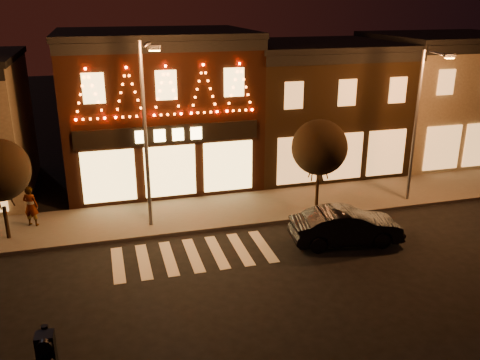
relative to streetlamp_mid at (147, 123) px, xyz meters
name	(u,v)px	position (x,y,z in m)	size (l,w,h in m)	color
ground	(215,309)	(1.29, -6.95, -4.92)	(120.00, 120.00, 0.00)	black
sidewalk_far	(218,211)	(3.29, 1.05, -4.85)	(44.00, 4.00, 0.15)	#47423D
building_pulp	(158,107)	(1.29, 7.02, -0.76)	(10.20, 8.34, 8.30)	black
building_right_a	(315,105)	(10.79, 7.04, -1.16)	(9.20, 8.28, 7.50)	black
building_right_b	(443,96)	(19.79, 7.04, -1.01)	(9.20, 8.28, 7.80)	#70634F
streetlamp_mid	(147,123)	(0.00, 0.00, 0.00)	(0.78, 1.86, 8.13)	#59595E
streetlamp_right	(420,116)	(13.02, -0.35, -0.38)	(0.65, 1.71, 7.48)	#59595E
tree_right	(319,147)	(7.99, -0.02, -1.67)	(2.65, 2.65, 4.43)	black
dark_sedan	(346,226)	(7.76, -3.59, -4.15)	(1.64, 4.69, 1.55)	black
pedestrian	(31,206)	(-5.23, 1.58, -3.84)	(0.68, 0.45, 1.88)	gray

